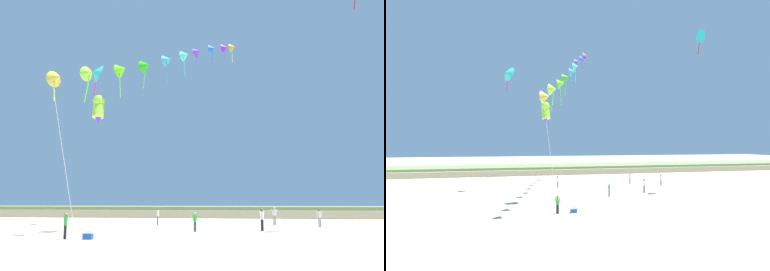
% 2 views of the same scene
% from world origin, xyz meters
% --- Properties ---
extents(ground_plane, '(240.00, 240.00, 0.00)m').
position_xyz_m(ground_plane, '(0.00, 0.00, 0.00)').
color(ground_plane, beige).
extents(dune_ridge, '(120.00, 11.61, 1.51)m').
position_xyz_m(dune_ridge, '(0.00, 40.86, 0.75)').
color(dune_ridge, '#BFAE8B').
rests_on(dune_ridge, ground).
extents(person_near_left, '(0.43, 0.54, 1.74)m').
position_xyz_m(person_near_left, '(7.66, 12.59, 1.00)').
color(person_near_left, black).
rests_on(person_near_left, ground).
extents(person_near_right, '(0.61, 0.24, 1.74)m').
position_xyz_m(person_near_right, '(9.12, 20.65, 1.01)').
color(person_near_right, gray).
rests_on(person_near_right, ground).
extents(person_mid_center, '(0.42, 0.41, 1.48)m').
position_xyz_m(person_mid_center, '(2.60, 11.11, 0.86)').
color(person_mid_center, '#474C56').
rests_on(person_mid_center, ground).
extents(person_far_left, '(0.57, 0.22, 1.64)m').
position_xyz_m(person_far_left, '(12.90, 18.08, 0.95)').
color(person_far_left, gray).
rests_on(person_far_left, ground).
extents(person_far_right, '(0.47, 0.43, 1.60)m').
position_xyz_m(person_far_right, '(-4.51, 4.14, 0.92)').
color(person_far_right, black).
rests_on(person_far_right, ground).
extents(person_far_center, '(0.22, 0.58, 1.64)m').
position_xyz_m(person_far_center, '(-2.11, 19.28, 0.95)').
color(person_far_center, '#474C56').
rests_on(person_far_center, ground).
extents(kite_banner_string, '(11.73, 29.26, 23.20)m').
position_xyz_m(kite_banner_string, '(-0.23, 17.90, 16.33)').
color(kite_banner_string, gold).
extents(large_kite_low_lead, '(1.07, 1.29, 2.25)m').
position_xyz_m(large_kite_low_lead, '(-4.91, 9.92, 9.54)').
color(large_kite_low_lead, '#9DEB39').
extents(large_kite_high_solo, '(2.22, 2.37, 3.45)m').
position_xyz_m(large_kite_high_solo, '(-8.99, 19.46, 15.66)').
color(large_kite_high_solo, '#35DBD3').
extents(beach_cooler, '(0.58, 0.41, 0.46)m').
position_xyz_m(beach_cooler, '(-3.06, 4.20, 0.21)').
color(beach_cooler, blue).
rests_on(beach_cooler, ground).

